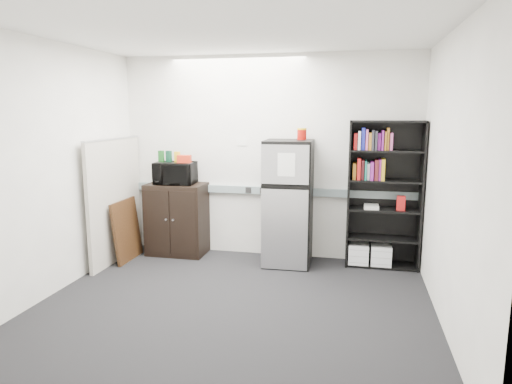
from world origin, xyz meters
The scene contains 18 objects.
floor centered at (0.00, 0.00, 0.00)m, with size 4.00×4.00×0.00m, color black.
wall_back centered at (0.00, 1.75, 1.35)m, with size 4.00×0.02×2.70m, color silver.
wall_right centered at (2.00, 0.00, 1.35)m, with size 0.02×3.50×2.70m, color silver.
wall_left centered at (-2.00, 0.00, 1.35)m, with size 0.02×3.50×2.70m, color silver.
ceiling centered at (0.00, 0.00, 2.70)m, with size 4.00×3.50×0.02m, color white.
electrical_raceway centered at (0.00, 1.72, 0.90)m, with size 3.92×0.05×0.10m, color gray.
wall_note centered at (-0.35, 1.74, 1.55)m, with size 0.14×0.00×0.10m, color white.
bookshelf centered at (1.51, 1.57, 0.97)m, with size 0.90×0.34×1.85m.
cubicle_partition centered at (-1.90, 1.08, 0.81)m, with size 0.06×1.30×1.62m.
cabinet centered at (-1.22, 1.50, 0.49)m, with size 0.79×0.52×0.99m.
microwave centered at (-1.22, 1.48, 1.13)m, with size 0.54×0.36×0.30m, color black.
snack_box_a centered at (-1.43, 1.52, 1.36)m, with size 0.07×0.05×0.15m, color #17531B.
snack_box_b centered at (-1.32, 1.52, 1.36)m, with size 0.07×0.05×0.15m, color #0D3A25.
snack_box_c centered at (-1.20, 1.52, 1.35)m, with size 0.07×0.05×0.14m, color gold.
snack_bag centered at (-1.08, 1.47, 1.33)m, with size 0.18×0.10×0.10m, color red.
refrigerator centered at (0.34, 1.42, 0.80)m, with size 0.62×0.64×1.60m.
coffee_can centered at (0.48, 1.55, 1.69)m, with size 0.12×0.12×0.17m.
framed_poster centered at (-1.77, 1.10, 0.40)m, with size 0.13×0.63×0.81m.
Camera 1 is at (1.17, -4.26, 1.96)m, focal length 32.00 mm.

